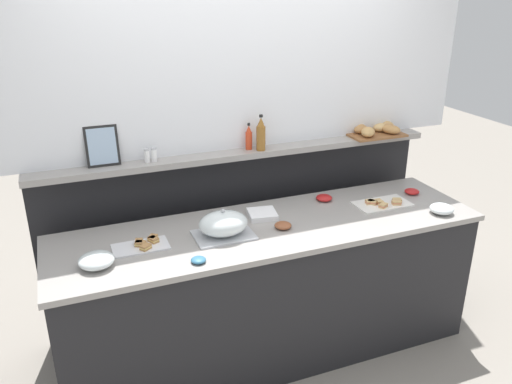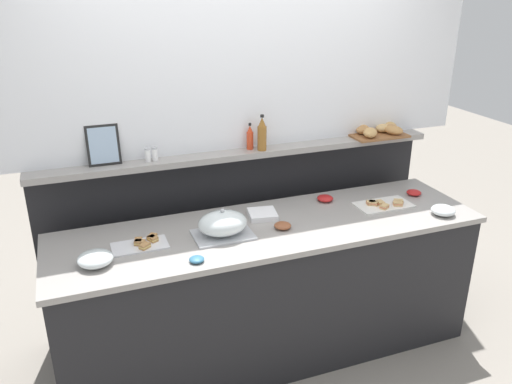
% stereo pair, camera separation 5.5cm
% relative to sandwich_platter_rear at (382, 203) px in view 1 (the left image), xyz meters
% --- Properties ---
extents(ground_plane, '(12.00, 12.00, 0.00)m').
position_rel_sandwich_platter_rear_xyz_m(ground_plane, '(-0.80, 0.59, -0.92)').
color(ground_plane, gray).
extents(buffet_counter, '(2.61, 0.73, 0.91)m').
position_rel_sandwich_platter_rear_xyz_m(buffet_counter, '(-0.80, -0.01, -0.47)').
color(buffet_counter, black).
rests_on(buffet_counter, ground_plane).
extents(back_ledge_unit, '(2.71, 0.22, 1.25)m').
position_rel_sandwich_platter_rear_xyz_m(back_ledge_unit, '(-0.80, 0.53, -0.27)').
color(back_ledge_unit, black).
rests_on(back_ledge_unit, ground_plane).
extents(upper_wall_panel, '(3.31, 0.08, 1.35)m').
position_rel_sandwich_platter_rear_xyz_m(upper_wall_panel, '(-0.80, 0.55, 1.00)').
color(upper_wall_panel, white).
rests_on(upper_wall_panel, back_ledge_unit).
extents(sandwich_platter_rear, '(0.37, 0.20, 0.04)m').
position_rel_sandwich_platter_rear_xyz_m(sandwich_platter_rear, '(0.00, 0.00, 0.00)').
color(sandwich_platter_rear, white).
rests_on(sandwich_platter_rear, buffet_counter).
extents(sandwich_platter_side, '(0.31, 0.17, 0.04)m').
position_rel_sandwich_platter_rear_xyz_m(sandwich_platter_side, '(-1.57, -0.00, 0.00)').
color(sandwich_platter_side, silver).
rests_on(sandwich_platter_side, buffet_counter).
extents(serving_cloche, '(0.34, 0.24, 0.17)m').
position_rel_sandwich_platter_rear_xyz_m(serving_cloche, '(-1.11, -0.04, 0.06)').
color(serving_cloche, '#B7BABF').
rests_on(serving_cloche, buffet_counter).
extents(glass_bowl_large, '(0.15, 0.15, 0.06)m').
position_rel_sandwich_platter_rear_xyz_m(glass_bowl_large, '(0.27, -0.25, 0.02)').
color(glass_bowl_large, silver).
rests_on(glass_bowl_large, buffet_counter).
extents(glass_bowl_medium, '(0.18, 0.18, 0.07)m').
position_rel_sandwich_platter_rear_xyz_m(glass_bowl_medium, '(-1.82, -0.13, 0.02)').
color(glass_bowl_medium, silver).
rests_on(glass_bowl_medium, buffet_counter).
extents(condiment_bowl_red, '(0.08, 0.08, 0.03)m').
position_rel_sandwich_platter_rear_xyz_m(condiment_bowl_red, '(-1.32, -0.28, 0.00)').
color(condiment_bowl_red, teal).
rests_on(condiment_bowl_red, buffet_counter).
extents(condiment_bowl_teal, '(0.10, 0.10, 0.03)m').
position_rel_sandwich_platter_rear_xyz_m(condiment_bowl_teal, '(0.30, 0.09, 0.01)').
color(condiment_bowl_teal, red).
rests_on(condiment_bowl_teal, buffet_counter).
extents(condiment_bowl_cream, '(0.10, 0.10, 0.04)m').
position_rel_sandwich_platter_rear_xyz_m(condiment_bowl_cream, '(-0.75, -0.07, 0.01)').
color(condiment_bowl_cream, brown).
rests_on(condiment_bowl_cream, buffet_counter).
extents(condiment_bowl_dark, '(0.11, 0.11, 0.04)m').
position_rel_sandwich_platter_rear_xyz_m(condiment_bowl_dark, '(-0.32, 0.21, 0.01)').
color(condiment_bowl_dark, red).
rests_on(condiment_bowl_dark, buffet_counter).
extents(napkin_stack, '(0.20, 0.20, 0.03)m').
position_rel_sandwich_platter_rear_xyz_m(napkin_stack, '(-0.80, 0.12, 0.01)').
color(napkin_stack, white).
rests_on(napkin_stack, buffet_counter).
extents(hot_sauce_bottle, '(0.04, 0.04, 0.18)m').
position_rel_sandwich_platter_rear_xyz_m(hot_sauce_bottle, '(-0.76, 0.47, 0.40)').
color(hot_sauce_bottle, red).
rests_on(hot_sauce_bottle, back_ledge_unit).
extents(vinegar_bottle_amber, '(0.06, 0.06, 0.24)m').
position_rel_sandwich_platter_rear_xyz_m(vinegar_bottle_amber, '(-0.69, 0.42, 0.43)').
color(vinegar_bottle_amber, '#8E5B23').
rests_on(vinegar_bottle_amber, back_ledge_unit).
extents(salt_shaker, '(0.03, 0.03, 0.09)m').
position_rel_sandwich_platter_rear_xyz_m(salt_shaker, '(-1.43, 0.45, 0.37)').
color(salt_shaker, white).
rests_on(salt_shaker, back_ledge_unit).
extents(pepper_shaker, '(0.03, 0.03, 0.09)m').
position_rel_sandwich_platter_rear_xyz_m(pepper_shaker, '(-1.38, 0.45, 0.37)').
color(pepper_shaker, white).
rests_on(pepper_shaker, back_ledge_unit).
extents(bread_basket, '(0.40, 0.30, 0.08)m').
position_rel_sandwich_platter_rear_xyz_m(bread_basket, '(0.22, 0.45, 0.36)').
color(bread_basket, brown).
rests_on(bread_basket, back_ledge_unit).
extents(framed_picture, '(0.19, 0.06, 0.24)m').
position_rel_sandwich_platter_rear_xyz_m(framed_picture, '(-1.68, 0.49, 0.44)').
color(framed_picture, black).
rests_on(framed_picture, back_ledge_unit).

